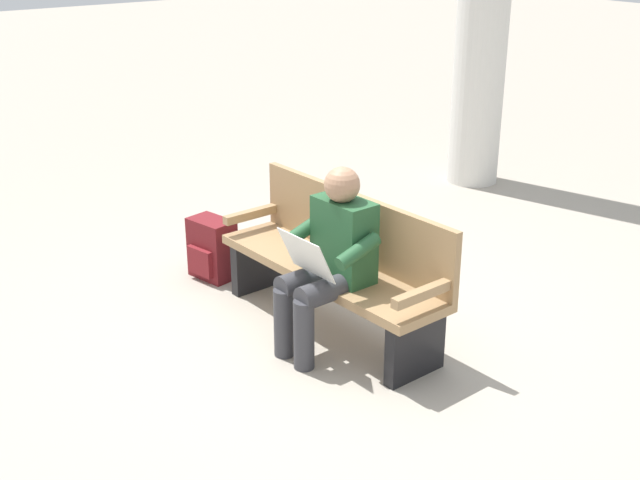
% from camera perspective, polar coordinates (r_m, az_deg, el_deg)
% --- Properties ---
extents(ground_plane, '(40.00, 40.00, 0.00)m').
position_cam_1_polar(ground_plane, '(5.53, 0.60, -6.07)').
color(ground_plane, '#A89E8E').
extents(bench_near, '(1.82, 0.55, 0.90)m').
position_cam_1_polar(bench_near, '(5.37, 1.20, -1.52)').
color(bench_near, '#9E7A51').
rests_on(bench_near, ground).
extents(person_seated, '(0.58, 0.58, 1.18)m').
position_cam_1_polar(person_seated, '(5.03, 0.70, -1.13)').
color(person_seated, '#23512D').
rests_on(person_seated, ground).
extents(backpack, '(0.38, 0.31, 0.46)m').
position_cam_1_polar(backpack, '(6.23, -7.53, -0.63)').
color(backpack, maroon).
rests_on(backpack, ground).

